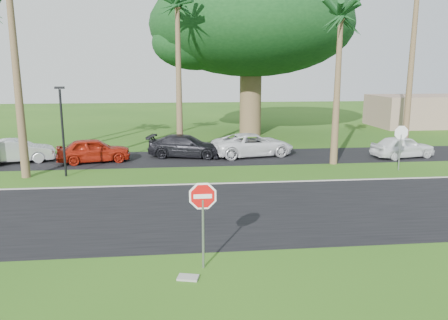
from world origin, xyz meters
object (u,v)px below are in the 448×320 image
object	(u,v)px
car_dark	(186,146)
car_pickup	(403,147)
car_minivan	(253,145)
car_red	(94,150)
stop_sign_near	(203,208)
stop_sign_far	(401,139)
car_silver	(17,151)

from	to	relation	value
car_dark	car_pickup	bearing A→B (deg)	-84.20
car_minivan	car_pickup	world-z (taller)	car_minivan
car_red	car_pickup	distance (m)	19.12
car_pickup	car_minivan	bearing A→B (deg)	68.98
stop_sign_near	stop_sign_far	xyz separation A→B (m)	(11.50, 11.00, 0.00)
stop_sign_far	car_dark	distance (m)	12.68
stop_sign_far	car_minivan	world-z (taller)	stop_sign_far
stop_sign_near	car_minivan	size ratio (longest dim) A/B	0.50
car_dark	car_red	bearing A→B (deg)	112.91
car_red	car_dark	size ratio (longest dim) A/B	0.89
stop_sign_far	car_pickup	xyz separation A→B (m)	(1.95, 3.30, -1.08)
car_dark	car_minivan	distance (m)	4.28
car_silver	car_minivan	xyz separation A→B (m)	(14.35, 0.52, 0.03)
stop_sign_near	car_silver	distance (m)	18.42
car_silver	car_minivan	world-z (taller)	car_minivan
stop_sign_near	car_silver	world-z (taller)	stop_sign_near
stop_sign_far	car_red	size ratio (longest dim) A/B	0.62
car_silver	car_dark	bearing A→B (deg)	-99.40
car_dark	car_pickup	xyz separation A→B (m)	(13.59, -1.63, -0.00)
car_red	car_pickup	bearing A→B (deg)	-104.34
car_red	stop_sign_near	bearing A→B (deg)	-171.70
car_silver	car_dark	world-z (taller)	car_silver
car_silver	car_red	world-z (taller)	car_red
stop_sign_far	car_minivan	bearing A→B (deg)	-33.22
car_dark	stop_sign_near	bearing A→B (deg)	-166.87
stop_sign_near	car_pickup	bearing A→B (deg)	46.75
car_minivan	stop_sign_near	bearing A→B (deg)	153.52
car_silver	car_pickup	distance (m)	23.68
stop_sign_far	car_pickup	distance (m)	3.98
stop_sign_near	car_red	distance (m)	16.00
stop_sign_near	car_red	size ratio (longest dim) A/B	0.62
stop_sign_near	car_dark	bearing A→B (deg)	90.49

